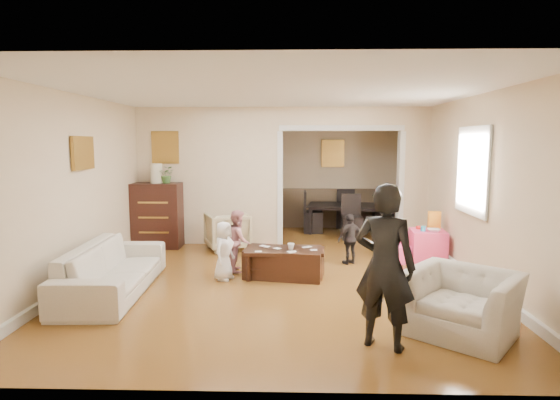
{
  "coord_description": "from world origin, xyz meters",
  "views": [
    {
      "loc": [
        0.19,
        -6.85,
        1.95
      ],
      "look_at": [
        0.0,
        0.2,
        1.05
      ],
      "focal_mm": 29.19,
      "sensor_mm": 36.0,
      "label": 1
    }
  ],
  "objects_px": {
    "adult_person": "(385,266)",
    "coffee_table": "(284,263)",
    "cyan_cup": "(423,229)",
    "child_kneel_b": "(238,241)",
    "armchair_front": "(463,303)",
    "coffee_cup": "(291,247)",
    "armchair_back": "(227,231)",
    "dresser": "(157,215)",
    "sofa": "(113,269)",
    "play_table": "(428,246)",
    "dining_table": "(348,219)",
    "child_kneel_a": "(224,251)",
    "child_toddler": "(350,239)",
    "table_lamp": "(156,173)"
  },
  "relations": [
    {
      "from": "adult_person",
      "to": "coffee_table",
      "type": "bearing_deg",
      "value": -39.89
    },
    {
      "from": "cyan_cup",
      "to": "child_kneel_b",
      "type": "distance_m",
      "value": 3.0
    },
    {
      "from": "armchair_front",
      "to": "coffee_cup",
      "type": "relative_size",
      "value": 10.18
    },
    {
      "from": "armchair_front",
      "to": "coffee_table",
      "type": "bearing_deg",
      "value": 172.59
    },
    {
      "from": "armchair_back",
      "to": "dresser",
      "type": "bearing_deg",
      "value": -28.85
    },
    {
      "from": "sofa",
      "to": "cyan_cup",
      "type": "distance_m",
      "value": 4.74
    },
    {
      "from": "cyan_cup",
      "to": "adult_person",
      "type": "relative_size",
      "value": 0.05
    },
    {
      "from": "coffee_table",
      "to": "play_table",
      "type": "xyz_separation_m",
      "value": [
        2.34,
        0.93,
        0.05
      ]
    },
    {
      "from": "cyan_cup",
      "to": "coffee_table",
      "type": "bearing_deg",
      "value": -158.51
    },
    {
      "from": "sofa",
      "to": "dining_table",
      "type": "bearing_deg",
      "value": -43.6
    },
    {
      "from": "play_table",
      "to": "adult_person",
      "type": "distance_m",
      "value": 3.5
    },
    {
      "from": "coffee_cup",
      "to": "cyan_cup",
      "type": "xyz_separation_m",
      "value": [
        2.14,
        0.93,
        0.09
      ]
    },
    {
      "from": "sofa",
      "to": "child_kneel_a",
      "type": "relative_size",
      "value": 2.6
    },
    {
      "from": "armchair_back",
      "to": "adult_person",
      "type": "height_order",
      "value": "adult_person"
    },
    {
      "from": "armchair_front",
      "to": "play_table",
      "type": "xyz_separation_m",
      "value": [
        0.5,
        2.87,
        -0.07
      ]
    },
    {
      "from": "armchair_front",
      "to": "child_toddler",
      "type": "xyz_separation_m",
      "value": [
        -0.8,
        2.69,
        0.08
      ]
    },
    {
      "from": "adult_person",
      "to": "child_kneel_a",
      "type": "xyz_separation_m",
      "value": [
        -1.84,
        2.1,
        -0.37
      ]
    },
    {
      "from": "child_kneel_b",
      "to": "armchair_front",
      "type": "bearing_deg",
      "value": -141.48
    },
    {
      "from": "dresser",
      "to": "adult_person",
      "type": "distance_m",
      "value": 5.31
    },
    {
      "from": "table_lamp",
      "to": "play_table",
      "type": "height_order",
      "value": "table_lamp"
    },
    {
      "from": "dresser",
      "to": "coffee_cup",
      "type": "xyz_separation_m",
      "value": [
        2.48,
        -1.89,
        -0.14
      ]
    },
    {
      "from": "coffee_table",
      "to": "coffee_cup",
      "type": "height_order",
      "value": "coffee_cup"
    },
    {
      "from": "cyan_cup",
      "to": "dresser",
      "type": "bearing_deg",
      "value": 168.27
    },
    {
      "from": "dresser",
      "to": "dining_table",
      "type": "xyz_separation_m",
      "value": [
        3.71,
        1.47,
        -0.3
      ]
    },
    {
      "from": "dining_table",
      "to": "armchair_back",
      "type": "bearing_deg",
      "value": -137.53
    },
    {
      "from": "armchair_back",
      "to": "child_kneel_b",
      "type": "relative_size",
      "value": 0.79
    },
    {
      "from": "table_lamp",
      "to": "dining_table",
      "type": "bearing_deg",
      "value": 21.65
    },
    {
      "from": "table_lamp",
      "to": "play_table",
      "type": "xyz_separation_m",
      "value": [
        4.73,
        -0.91,
        -1.12
      ]
    },
    {
      "from": "play_table",
      "to": "cyan_cup",
      "type": "bearing_deg",
      "value": -153.43
    },
    {
      "from": "adult_person",
      "to": "child_toddler",
      "type": "bearing_deg",
      "value": -64.75
    },
    {
      "from": "armchair_front",
      "to": "cyan_cup",
      "type": "distance_m",
      "value": 2.86
    },
    {
      "from": "table_lamp",
      "to": "child_toddler",
      "type": "relative_size",
      "value": 0.44
    },
    {
      "from": "armchair_back",
      "to": "play_table",
      "type": "bearing_deg",
      "value": 144.36
    },
    {
      "from": "armchair_front",
      "to": "cyan_cup",
      "type": "relative_size",
      "value": 12.6
    },
    {
      "from": "sofa",
      "to": "adult_person",
      "type": "distance_m",
      "value": 3.56
    },
    {
      "from": "table_lamp",
      "to": "cyan_cup",
      "type": "distance_m",
      "value": 4.8
    },
    {
      "from": "armchair_front",
      "to": "coffee_cup",
      "type": "bearing_deg",
      "value": 171.74
    },
    {
      "from": "armchair_front",
      "to": "child_kneel_b",
      "type": "bearing_deg",
      "value": 177.67
    },
    {
      "from": "play_table",
      "to": "dining_table",
      "type": "bearing_deg",
      "value": 113.11
    },
    {
      "from": "table_lamp",
      "to": "child_kneel_b",
      "type": "xyz_separation_m",
      "value": [
        1.68,
        -1.54,
        -0.91
      ]
    },
    {
      "from": "armchair_front",
      "to": "play_table",
      "type": "distance_m",
      "value": 2.92
    },
    {
      "from": "sofa",
      "to": "adult_person",
      "type": "bearing_deg",
      "value": -117.84
    },
    {
      "from": "adult_person",
      "to": "cyan_cup",
      "type": "bearing_deg",
      "value": -85.35
    },
    {
      "from": "sofa",
      "to": "table_lamp",
      "type": "relative_size",
      "value": 6.05
    },
    {
      "from": "dining_table",
      "to": "adult_person",
      "type": "xyz_separation_m",
      "value": [
        -0.34,
        -5.57,
        0.49
      ]
    },
    {
      "from": "child_kneel_a",
      "to": "table_lamp",
      "type": "bearing_deg",
      "value": 57.47
    },
    {
      "from": "table_lamp",
      "to": "child_kneel_a",
      "type": "height_order",
      "value": "table_lamp"
    },
    {
      "from": "sofa",
      "to": "armchair_front",
      "type": "height_order",
      "value": "armchair_front"
    },
    {
      "from": "table_lamp",
      "to": "coffee_table",
      "type": "height_order",
      "value": "table_lamp"
    },
    {
      "from": "play_table",
      "to": "child_kneel_a",
      "type": "height_order",
      "value": "child_kneel_a"
    }
  ]
}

